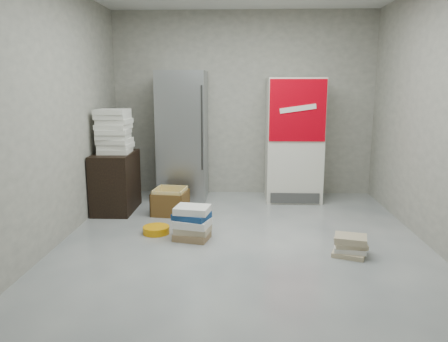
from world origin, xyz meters
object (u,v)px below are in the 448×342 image
object	(u,v)px
steel_fridge	(183,136)
coke_cooler	(294,139)
cardboard_box	(170,203)
wood_shelf	(116,182)
phonebook_stack_main	(192,223)

from	to	relation	value
steel_fridge	coke_cooler	bearing A→B (deg)	-0.18
coke_cooler	cardboard_box	distance (m)	2.06
steel_fridge	wood_shelf	bearing A→B (deg)	-138.69
steel_fridge	cardboard_box	size ratio (longest dim) A/B	3.93
wood_shelf	phonebook_stack_main	bearing A→B (deg)	-43.04
coke_cooler	phonebook_stack_main	xyz separation A→B (m)	(-1.31, -1.81, -0.72)
steel_fridge	coke_cooler	size ratio (longest dim) A/B	1.06
steel_fridge	phonebook_stack_main	distance (m)	2.00
phonebook_stack_main	steel_fridge	bearing A→B (deg)	113.08
steel_fridge	wood_shelf	size ratio (longest dim) A/B	2.37
coke_cooler	wood_shelf	distance (m)	2.63
coke_cooler	cardboard_box	size ratio (longest dim) A/B	3.73
phonebook_stack_main	cardboard_box	xyz separation A→B (m)	(-0.40, 0.96, -0.05)
steel_fridge	cardboard_box	world-z (taller)	steel_fridge
wood_shelf	phonebook_stack_main	world-z (taller)	wood_shelf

